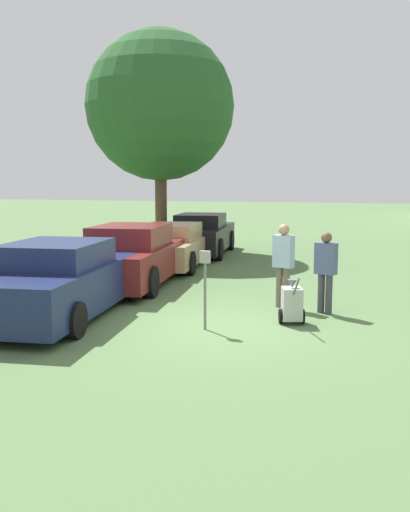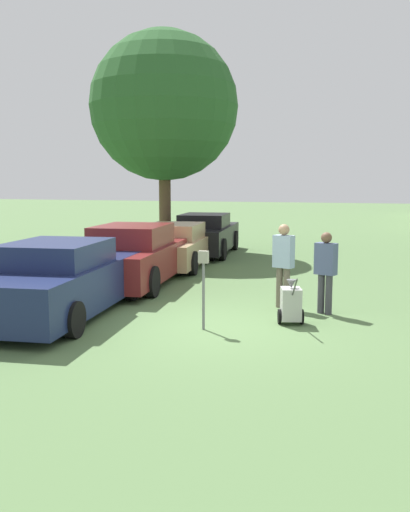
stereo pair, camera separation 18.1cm
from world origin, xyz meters
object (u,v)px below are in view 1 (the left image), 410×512
Objects in this scene: parked_car_navy at (61,281)px; parked_car_tan at (173,246)px; parked_car_maroon at (133,257)px; equipment_cart at (292,303)px; person_supervisor at (326,268)px; parked_car_black at (202,235)px; person_worker at (283,260)px; parking_meter at (205,275)px.

parked_car_tan is (0.00, 6.71, -0.06)m from parked_car_navy.
parked_car_maroon is 5.40m from equipment_cart.
parked_car_navy is 5.30m from person_supervisor.
parked_car_tan is 3.17m from parked_car_black.
parked_car_black is 4.94× the size of equipment_cart.
person_worker reaches higher than equipment_cart.
parked_car_tan is 7.60m from parking_meter.
parked_car_navy reaches higher than parked_car_black.
person_worker reaches higher than parked_car_black.
parked_car_tan is at bearing -96.06° from parked_car_black.
parked_car_maroon reaches higher than parking_meter.
parked_car_black is 9.65m from person_supervisor.
parked_car_maroon is at bearing 1.45° from person_supervisor.
person_worker is at bearing -27.74° from parked_car_maroon.
person_supervisor is at bearing -27.17° from parked_car_maroon.
person_supervisor reaches higher than parking_meter.
parked_car_black is at bearing 83.93° from parked_car_navy.
parked_car_navy is 3.60m from parked_car_maroon.
person_supervisor is (5.03, -5.06, 0.30)m from parked_car_tan.
person_supervisor is at bearing -177.57° from person_worker.
equipment_cart is (-0.53, -1.04, -0.55)m from person_supervisor.
parked_car_black reaches higher than parking_meter.
parked_car_navy is 4.58m from person_worker.
parked_car_tan is at bearing 113.67° from parking_meter.
equipment_cart is (4.50, -9.26, -0.32)m from parked_car_black.
parked_car_black is 10.58m from parking_meter.
person_supervisor is (5.03, -1.94, 0.21)m from parked_car_maroon.
person_supervisor is at bearing -64.63° from parked_car_black.
person_worker is (1.08, 2.20, 0.02)m from parking_meter.
equipment_cart is at bearing -70.17° from parked_car_black.
parked_car_black is (-0.00, 9.88, 0.00)m from parked_car_navy.
person_worker is 0.95m from person_supervisor.
parked_car_tan is at bearing -28.17° from person_worker.
parked_car_tan is at bearing 110.69° from equipment_cart.
parked_car_maroon is at bearing 128.44° from parking_meter.
person_supervisor is at bearing -51.22° from parked_car_tan.
parking_meter is at bearing 66.35° from person_supervisor.
parked_car_navy is 9.88m from parked_car_black.
parking_meter is 1.43× the size of equipment_cart.
person_worker is at bearing 4.11° from person_supervisor.
parked_car_navy reaches higher than equipment_cart.
parking_meter reaches higher than parked_car_tan.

